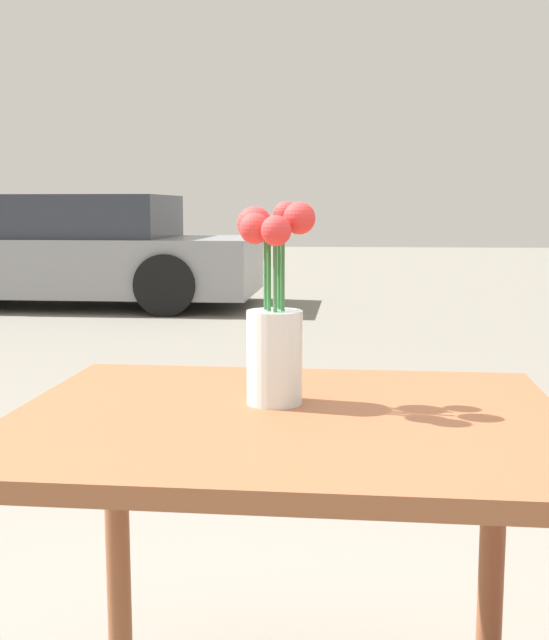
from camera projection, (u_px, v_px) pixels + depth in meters
table_front at (286, 481)px, 1.29m from camera, size 0.89×0.74×0.72m
flower_vase at (274, 327)px, 1.32m from camera, size 0.13×0.14×0.33m
parked_car at (67, 253)px, 8.54m from camera, size 4.07×1.77×1.17m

